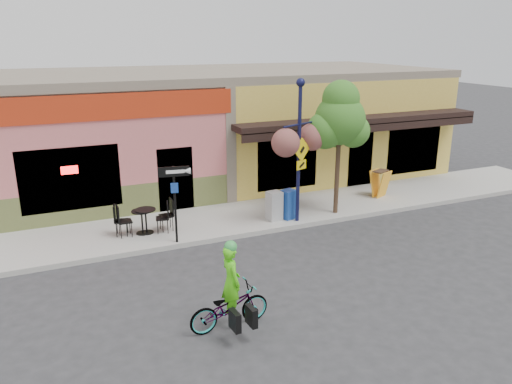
# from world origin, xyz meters

# --- Properties ---
(ground) EXTENTS (90.00, 90.00, 0.00)m
(ground) POSITION_xyz_m (0.00, 0.00, 0.00)
(ground) COLOR #2D2D30
(ground) RESTS_ON ground
(sidewalk) EXTENTS (24.00, 3.00, 0.15)m
(sidewalk) POSITION_xyz_m (0.00, 2.00, 0.07)
(sidewalk) COLOR #9E9B93
(sidewalk) RESTS_ON ground
(curb) EXTENTS (24.00, 0.12, 0.15)m
(curb) POSITION_xyz_m (0.00, 0.55, 0.07)
(curb) COLOR #A8A59E
(curb) RESTS_ON ground
(building) EXTENTS (18.20, 8.20, 4.50)m
(building) POSITION_xyz_m (0.00, 7.50, 2.25)
(building) COLOR #CB6465
(building) RESTS_ON ground
(bicycle) EXTENTS (1.79, 0.74, 0.92)m
(bicycle) POSITION_xyz_m (-3.80, -3.85, 0.46)
(bicycle) COLOR maroon
(bicycle) RESTS_ON ground
(cyclist_rider) EXTENTS (0.42, 0.60, 1.58)m
(cyclist_rider) POSITION_xyz_m (-3.75, -3.85, 0.79)
(cyclist_rider) COLOR #4FD716
(cyclist_rider) RESTS_ON ground
(lamp_post) EXTENTS (1.55, 1.07, 4.50)m
(lamp_post) POSITION_xyz_m (0.26, 0.83, 2.40)
(lamp_post) COLOR #13153E
(lamp_post) RESTS_ON sidewalk
(one_way_sign) EXTENTS (0.88, 0.32, 2.25)m
(one_way_sign) POSITION_xyz_m (-3.73, 0.65, 1.28)
(one_way_sign) COLOR black
(one_way_sign) RESTS_ON sidewalk
(cafe_set_left) EXTENTS (1.72, 1.11, 0.95)m
(cafe_set_left) POSITION_xyz_m (-4.51, 1.68, 0.63)
(cafe_set_left) COLOR black
(cafe_set_left) RESTS_ON sidewalk
(cafe_set_right) EXTENTS (1.64, 0.83, 0.98)m
(cafe_set_right) POSITION_xyz_m (-4.39, 1.69, 0.64)
(cafe_set_right) COLOR black
(cafe_set_right) RESTS_ON sidewalk
(newspaper_box_blue) EXTENTS (0.52, 0.49, 0.95)m
(newspaper_box_blue) POSITION_xyz_m (0.10, 1.14, 0.63)
(newspaper_box_blue) COLOR #184093
(newspaper_box_blue) RESTS_ON sidewalk
(newspaper_box_grey) EXTENTS (0.49, 0.46, 0.94)m
(newspaper_box_grey) POSITION_xyz_m (-0.38, 1.19, 0.62)
(newspaper_box_grey) COLOR #A4A4A4
(newspaper_box_grey) RESTS_ON sidewalk
(street_tree) EXTENTS (1.90, 1.90, 4.43)m
(street_tree) POSITION_xyz_m (1.81, 1.00, 2.37)
(street_tree) COLOR #3D7A26
(street_tree) RESTS_ON sidewalk
(sandwich_board) EXTENTS (0.72, 0.64, 1.00)m
(sandwich_board) POSITION_xyz_m (4.30, 1.69, 0.65)
(sandwich_board) COLOR #FFAC28
(sandwich_board) RESTS_ON sidewalk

